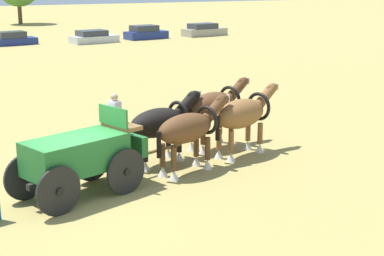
% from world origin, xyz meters
% --- Properties ---
extents(ground_plane, '(220.00, 220.00, 0.00)m').
position_xyz_m(ground_plane, '(0.00, 0.00, 0.00)').
color(ground_plane, '#9E8C4C').
extents(show_wagon, '(5.69, 2.76, 2.65)m').
position_xyz_m(show_wagon, '(0.14, 0.06, 1.17)').
color(show_wagon, '#236B2D').
rests_on(show_wagon, ground).
extents(draft_horse_rear_near, '(3.06, 1.59, 2.18)m').
position_xyz_m(draft_horse_rear_near, '(3.28, 1.87, 1.32)').
color(draft_horse_rear_near, black).
rests_on(draft_horse_rear_near, ground).
extents(draft_horse_rear_off, '(3.05, 1.57, 2.23)m').
position_xyz_m(draft_horse_rear_off, '(3.72, 0.64, 1.36)').
color(draft_horse_rear_off, brown).
rests_on(draft_horse_rear_off, ground).
extents(draft_horse_lead_near, '(3.06, 1.64, 2.33)m').
position_xyz_m(draft_horse_lead_near, '(5.72, 2.74, 1.45)').
color(draft_horse_lead_near, brown).
rests_on(draft_horse_lead_near, ground).
extents(draft_horse_lead_off, '(3.12, 1.65, 2.27)m').
position_xyz_m(draft_horse_lead_off, '(6.16, 1.52, 1.40)').
color(draft_horse_lead_off, brown).
rests_on(draft_horse_lead_off, ground).
extents(parked_vehicle_d, '(4.07, 2.34, 1.18)m').
position_xyz_m(parked_vehicle_d, '(4.75, 38.97, 0.50)').
color(parked_vehicle_d, navy).
rests_on(parked_vehicle_d, ground).
extents(parked_vehicle_e, '(4.42, 2.58, 1.15)m').
position_xyz_m(parked_vehicle_e, '(11.58, 37.42, 0.49)').
color(parked_vehicle_e, silver).
rests_on(parked_vehicle_e, ground).
extents(parked_vehicle_f, '(4.27, 2.45, 1.31)m').
position_xyz_m(parked_vehicle_f, '(17.10, 38.61, 0.56)').
color(parked_vehicle_f, navy).
rests_on(parked_vehicle_f, ground).
extents(parked_vehicle_g, '(4.77, 2.56, 1.26)m').
position_xyz_m(parked_vehicle_g, '(23.53, 38.88, 0.55)').
color(parked_vehicle_g, gray).
rests_on(parked_vehicle_g, ground).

